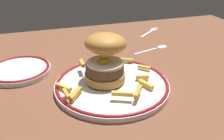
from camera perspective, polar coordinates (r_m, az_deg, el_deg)
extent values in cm
cube|color=brown|center=(62.71, 1.68, -3.45)|extent=(125.22, 91.70, 4.00)
cylinder|color=silver|center=(57.34, 0.00, -3.57)|extent=(26.49, 26.49, 1.20)
torus|color=maroon|center=(57.04, 0.00, -3.05)|extent=(26.09, 26.09, 0.80)
cylinder|color=#B27837|center=(57.24, -1.66, -1.45)|extent=(9.38, 9.38, 1.80)
cylinder|color=brown|center=(56.30, -1.69, 0.37)|extent=(8.81, 8.81, 2.27)
cylinder|color=white|center=(55.70, -1.70, 1.65)|extent=(8.34, 8.34, 0.50)
ellipsoid|color=yellow|center=(55.26, -2.01, 2.20)|extent=(2.60, 2.60, 1.40)
ellipsoid|color=#B27833|center=(55.96, -1.50, 6.21)|extent=(13.64, 13.70, 5.39)
cube|color=gold|center=(63.26, 7.39, 0.69)|extent=(2.83, 2.86, 0.74)
cube|color=gold|center=(55.48, 7.87, -3.26)|extent=(2.36, 4.06, 0.87)
cube|color=gold|center=(51.19, -10.55, -5.40)|extent=(1.19, 3.52, 0.74)
cube|color=gold|center=(50.87, 5.60, -5.07)|extent=(3.26, 4.04, 0.84)
cube|color=gold|center=(50.11, 2.41, -5.51)|extent=(4.37, 2.52, 0.82)
cube|color=gold|center=(61.19, -6.97, 1.60)|extent=(0.91, 3.48, 0.85)
cube|color=gold|center=(66.63, 3.46, 2.32)|extent=(3.30, 2.37, 0.82)
cube|color=#EDAA4F|center=(58.26, 7.05, -1.60)|extent=(3.11, 1.78, 0.95)
cube|color=#DDBC4D|center=(54.85, -11.12, -3.92)|extent=(3.23, 3.68, 0.87)
cube|color=gold|center=(51.97, -8.43, -5.50)|extent=(3.53, 4.35, 0.97)
cylinder|color=silver|center=(68.39, -20.68, -0.12)|extent=(16.00, 16.00, 1.20)
torus|color=maroon|center=(68.13, -20.76, 0.33)|extent=(15.60, 15.60, 0.80)
cube|color=silver|center=(94.24, 8.11, 8.40)|extent=(8.35, 7.14, 0.36)
cube|color=silver|center=(99.47, 9.62, 9.28)|extent=(3.25, 3.22, 0.32)
cube|color=silver|center=(101.69, 9.74, 9.66)|extent=(2.02, 1.73, 0.28)
cube|color=silver|center=(101.51, 10.00, 9.61)|extent=(2.02, 1.73, 0.28)
cube|color=silver|center=(101.32, 10.27, 9.56)|extent=(2.02, 1.73, 0.28)
cube|color=silver|center=(101.14, 10.53, 9.51)|extent=(2.02, 1.73, 0.28)
cube|color=silver|center=(77.88, 7.83, 4.41)|extent=(8.87, 3.26, 0.32)
ellipsoid|color=silver|center=(82.33, 11.54, 5.52)|extent=(4.18, 3.49, 0.90)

